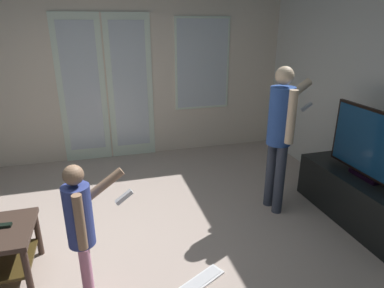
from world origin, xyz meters
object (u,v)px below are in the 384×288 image
person_child (82,227)px  tv_remote_black (0,226)px  person_adult (281,128)px  loose_keyboard (200,282)px  tv_stand (359,199)px  flat_screen_tv (370,145)px

person_child → tv_remote_black: 0.85m
person_adult → person_child: person_adult is taller
loose_keyboard → tv_remote_black: (-1.48, 0.51, 0.46)m
tv_stand → loose_keyboard: 1.89m
flat_screen_tv → loose_keyboard: (-1.83, -0.42, -0.83)m
person_child → loose_keyboard: (0.83, 0.00, -0.67)m
loose_keyboard → tv_remote_black: bearing=160.9°
person_child → tv_remote_black: bearing=141.9°
tv_stand → flat_screen_tv: size_ratio=1.49×
flat_screen_tv → loose_keyboard: size_ratio=2.16×
tv_remote_black → person_child: bearing=-35.4°
tv_stand → loose_keyboard: size_ratio=3.22×
flat_screen_tv → person_child: bearing=-171.0°
flat_screen_tv → person_adult: (-0.71, 0.45, 0.09)m
person_adult → tv_remote_black: person_adult is taller
flat_screen_tv → person_adult: 0.85m
loose_keyboard → tv_remote_black: tv_remote_black is taller
person_adult → person_child: size_ratio=1.38×
flat_screen_tv → person_child: (-2.66, -0.42, -0.17)m
tv_stand → person_child: 2.73m
flat_screen_tv → loose_keyboard: flat_screen_tv is taller
person_child → person_adult: bearing=24.2°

